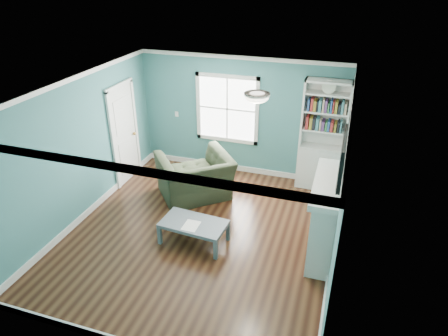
% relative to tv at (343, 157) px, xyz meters
% --- Properties ---
extents(floor, '(5.00, 5.00, 0.00)m').
position_rel_tv_xyz_m(floor, '(-2.20, -0.20, -1.72)').
color(floor, black).
rests_on(floor, ground).
extents(room_walls, '(5.00, 5.00, 5.00)m').
position_rel_tv_xyz_m(room_walls, '(-2.20, -0.20, -0.14)').
color(room_walls, teal).
rests_on(room_walls, ground).
extents(trim, '(4.50, 5.00, 2.60)m').
position_rel_tv_xyz_m(trim, '(-2.20, -0.20, -0.49)').
color(trim, white).
rests_on(trim, ground).
extents(window, '(1.40, 0.06, 1.50)m').
position_rel_tv_xyz_m(window, '(-2.50, 2.29, -0.27)').
color(window, white).
rests_on(window, room_walls).
extents(bookshelf, '(0.90, 0.35, 2.31)m').
position_rel_tv_xyz_m(bookshelf, '(-0.43, 2.10, -0.80)').
color(bookshelf, silver).
rests_on(bookshelf, ground).
extents(fireplace, '(0.44, 1.58, 1.30)m').
position_rel_tv_xyz_m(fireplace, '(-0.12, 0.00, -1.09)').
color(fireplace, black).
rests_on(fireplace, ground).
extents(tv, '(0.06, 1.10, 0.65)m').
position_rel_tv_xyz_m(tv, '(0.00, 0.00, 0.00)').
color(tv, black).
rests_on(tv, fireplace).
extents(door, '(0.12, 0.98, 2.17)m').
position_rel_tv_xyz_m(door, '(-4.42, 1.20, -0.65)').
color(door, silver).
rests_on(door, ground).
extents(ceiling_fixture, '(0.38, 0.38, 0.15)m').
position_rel_tv_xyz_m(ceiling_fixture, '(-1.30, -0.10, 0.82)').
color(ceiling_fixture, white).
rests_on(ceiling_fixture, room_walls).
extents(light_switch, '(0.08, 0.01, 0.12)m').
position_rel_tv_xyz_m(light_switch, '(-3.70, 2.28, -0.52)').
color(light_switch, white).
rests_on(light_switch, room_walls).
extents(recliner, '(1.62, 1.56, 1.19)m').
position_rel_tv_xyz_m(recliner, '(-2.75, 0.94, -1.13)').
color(recliner, black).
rests_on(recliner, ground).
extents(coffee_table, '(1.13, 0.68, 0.40)m').
position_rel_tv_xyz_m(coffee_table, '(-2.22, -0.46, -1.38)').
color(coffee_table, '#525B62').
rests_on(coffee_table, ground).
extents(paper_sheet, '(0.25, 0.31, 0.00)m').
position_rel_tv_xyz_m(paper_sheet, '(-2.22, -0.56, -1.33)').
color(paper_sheet, white).
rests_on(paper_sheet, coffee_table).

